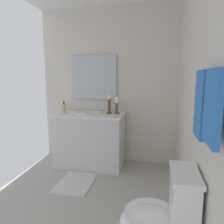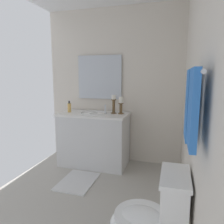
{
  "view_description": "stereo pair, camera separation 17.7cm",
  "coord_description": "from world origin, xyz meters",
  "px_view_note": "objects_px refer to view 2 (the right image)",
  "views": [
    {
      "loc": [
        1.88,
        0.77,
        1.39
      ],
      "look_at": [
        -0.4,
        0.29,
        0.99
      ],
      "focal_mm": 34.0,
      "sensor_mm": 36.0,
      "label": 1
    },
    {
      "loc": [
        1.84,
        0.95,
        1.39
      ],
      "look_at": [
        -0.4,
        0.29,
        0.99
      ],
      "focal_mm": 34.0,
      "sensor_mm": 36.0,
      "label": 2
    }
  ],
  "objects_px": {
    "soap_bottle": "(69,107)",
    "mirror": "(100,77)",
    "sink_basin": "(94,116)",
    "bath_mat": "(78,181)",
    "toilet": "(151,222)",
    "vanity_cabinet": "(94,139)",
    "towel_center": "(193,108)",
    "candle_holder_short": "(114,104)",
    "towel_near_vanity": "(189,105)",
    "candle_holder_tall": "(121,105)",
    "towel_bar": "(197,73)"
  },
  "relations": [
    {
      "from": "mirror",
      "to": "candle_holder_tall",
      "type": "xyz_separation_m",
      "value": [
        0.22,
        0.42,
        -0.41
      ]
    },
    {
      "from": "sink_basin",
      "to": "toilet",
      "type": "height_order",
      "value": "sink_basin"
    },
    {
      "from": "candle_holder_short",
      "to": "toilet",
      "type": "height_order",
      "value": "candle_holder_short"
    },
    {
      "from": "candle_holder_tall",
      "to": "towel_center",
      "type": "height_order",
      "value": "towel_center"
    },
    {
      "from": "sink_basin",
      "to": "bath_mat",
      "type": "xyz_separation_m",
      "value": [
        0.62,
        -0.0,
        -0.78
      ]
    },
    {
      "from": "candle_holder_tall",
      "to": "towel_near_vanity",
      "type": "height_order",
      "value": "towel_near_vanity"
    },
    {
      "from": "mirror",
      "to": "candle_holder_short",
      "type": "height_order",
      "value": "mirror"
    },
    {
      "from": "towel_bar",
      "to": "towel_center",
      "type": "bearing_deg",
      "value": -7.25
    },
    {
      "from": "towel_center",
      "to": "towel_near_vanity",
      "type": "bearing_deg",
      "value": 180.0
    },
    {
      "from": "vanity_cabinet",
      "to": "towel_bar",
      "type": "bearing_deg",
      "value": 34.68
    },
    {
      "from": "towel_center",
      "to": "soap_bottle",
      "type": "bearing_deg",
      "value": -139.86
    },
    {
      "from": "candle_holder_short",
      "to": "towel_center",
      "type": "relative_size",
      "value": 0.78
    },
    {
      "from": "candle_holder_tall",
      "to": "towel_bar",
      "type": "bearing_deg",
      "value": 24.32
    },
    {
      "from": "sink_basin",
      "to": "toilet",
      "type": "relative_size",
      "value": 0.54
    },
    {
      "from": "sink_basin",
      "to": "soap_bottle",
      "type": "distance_m",
      "value": 0.43
    },
    {
      "from": "vanity_cabinet",
      "to": "candle_holder_short",
      "type": "bearing_deg",
      "value": 104.1
    },
    {
      "from": "bath_mat",
      "to": "towel_near_vanity",
      "type": "bearing_deg",
      "value": 49.3
    },
    {
      "from": "candle_holder_short",
      "to": "soap_bottle",
      "type": "distance_m",
      "value": 0.72
    },
    {
      "from": "mirror",
      "to": "candle_holder_short",
      "type": "bearing_deg",
      "value": 55.46
    },
    {
      "from": "candle_holder_short",
      "to": "soap_bottle",
      "type": "relative_size",
      "value": 1.57
    },
    {
      "from": "soap_bottle",
      "to": "toilet",
      "type": "height_order",
      "value": "soap_bottle"
    },
    {
      "from": "candle_holder_short",
      "to": "soap_bottle",
      "type": "height_order",
      "value": "candle_holder_short"
    },
    {
      "from": "towel_near_vanity",
      "to": "towel_center",
      "type": "relative_size",
      "value": 1.12
    },
    {
      "from": "vanity_cabinet",
      "to": "sink_basin",
      "type": "xyz_separation_m",
      "value": [
        0.0,
        0.0,
        0.37
      ]
    },
    {
      "from": "vanity_cabinet",
      "to": "sink_basin",
      "type": "bearing_deg",
      "value": 90.0
    },
    {
      "from": "toilet",
      "to": "bath_mat",
      "type": "relative_size",
      "value": 1.25
    },
    {
      "from": "sink_basin",
      "to": "bath_mat",
      "type": "bearing_deg",
      "value": -0.09
    },
    {
      "from": "candle_holder_tall",
      "to": "towel_near_vanity",
      "type": "xyz_separation_m",
      "value": [
        1.78,
        0.85,
        0.26
      ]
    },
    {
      "from": "vanity_cabinet",
      "to": "sink_basin",
      "type": "distance_m",
      "value": 0.37
    },
    {
      "from": "towel_bar",
      "to": "bath_mat",
      "type": "bearing_deg",
      "value": -133.78
    },
    {
      "from": "vanity_cabinet",
      "to": "towel_center",
      "type": "distance_m",
      "value": 2.5
    },
    {
      "from": "sink_basin",
      "to": "towel_bar",
      "type": "xyz_separation_m",
      "value": [
        1.85,
        1.28,
        0.62
      ]
    },
    {
      "from": "sink_basin",
      "to": "soap_bottle",
      "type": "relative_size",
      "value": 2.23
    },
    {
      "from": "candle_holder_tall",
      "to": "candle_holder_short",
      "type": "bearing_deg",
      "value": -94.98
    },
    {
      "from": "vanity_cabinet",
      "to": "bath_mat",
      "type": "bearing_deg",
      "value": 0.0
    },
    {
      "from": "mirror",
      "to": "soap_bottle",
      "type": "xyz_separation_m",
      "value": [
        0.29,
        -0.41,
        -0.47
      ]
    },
    {
      "from": "candle_holder_short",
      "to": "towel_near_vanity",
      "type": "relative_size",
      "value": 0.7
    },
    {
      "from": "sink_basin",
      "to": "towel_bar",
      "type": "distance_m",
      "value": 2.34
    },
    {
      "from": "vanity_cabinet",
      "to": "towel_bar",
      "type": "xyz_separation_m",
      "value": [
        1.85,
        1.28,
        0.99
      ]
    },
    {
      "from": "vanity_cabinet",
      "to": "soap_bottle",
      "type": "relative_size",
      "value": 5.95
    },
    {
      "from": "sink_basin",
      "to": "mirror",
      "type": "height_order",
      "value": "mirror"
    },
    {
      "from": "mirror",
      "to": "soap_bottle",
      "type": "bearing_deg",
      "value": -55.33
    },
    {
      "from": "soap_bottle",
      "to": "towel_bar",
      "type": "height_order",
      "value": "towel_bar"
    },
    {
      "from": "mirror",
      "to": "soap_bottle",
      "type": "relative_size",
      "value": 4.09
    },
    {
      "from": "vanity_cabinet",
      "to": "candle_holder_tall",
      "type": "xyz_separation_m",
      "value": [
        -0.06,
        0.42,
        0.55
      ]
    },
    {
      "from": "toilet",
      "to": "bath_mat",
      "type": "height_order",
      "value": "toilet"
    },
    {
      "from": "mirror",
      "to": "candle_holder_short",
      "type": "distance_m",
      "value": 0.54
    },
    {
      "from": "toilet",
      "to": "bath_mat",
      "type": "distance_m",
      "value": 1.51
    },
    {
      "from": "soap_bottle",
      "to": "candle_holder_short",
      "type": "bearing_deg",
      "value": 96.46
    },
    {
      "from": "soap_bottle",
      "to": "mirror",
      "type": "bearing_deg",
      "value": 124.67
    }
  ]
}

